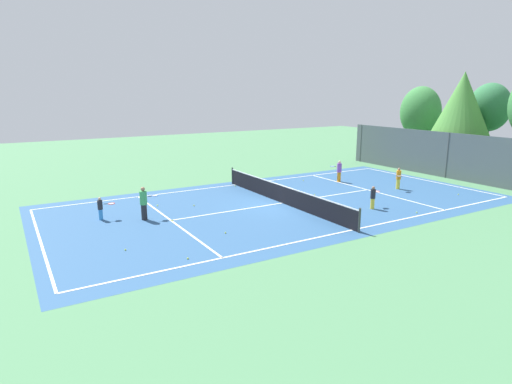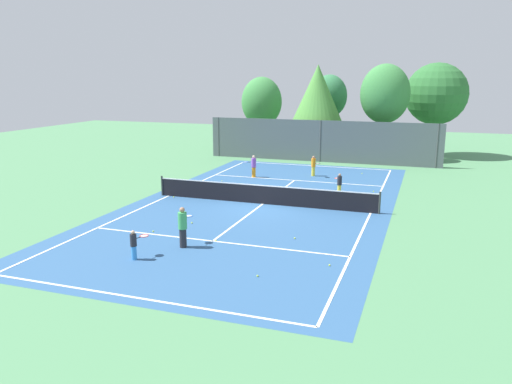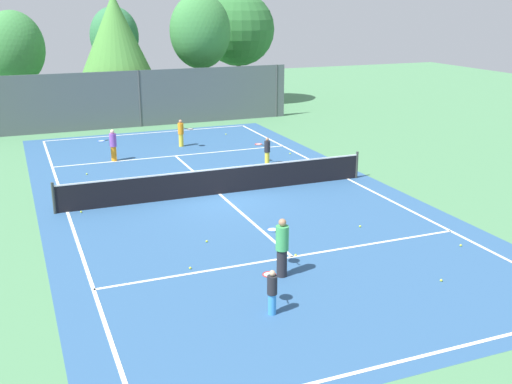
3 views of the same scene
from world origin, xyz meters
TOP-DOWN VIEW (x-y plane):
  - ground_plane at (0.00, 0.00)m, footprint 80.00×80.00m
  - court_surface at (0.00, 0.00)m, footprint 13.00×25.00m
  - tennis_net at (0.00, 0.00)m, footprint 11.90×0.10m
  - perimeter_fence at (0.00, 14.00)m, footprint 18.00×0.12m
  - tree_1 at (-0.38, 18.98)m, footprint 3.00×3.02m
  - tree_2 at (-6.35, 18.70)m, footprint 3.62×3.07m
  - tree_4 at (-0.79, 16.21)m, footprint 4.14×4.14m
  - player_0 at (0.80, 8.21)m, footprint 0.75×0.77m
  - player_1 at (-1.83, -9.18)m, footprint 0.46×0.82m
  - player_2 at (3.36, 3.40)m, footprint 0.56×0.83m
  - player_3 at (-2.82, 6.53)m, footprint 0.89×0.51m
  - player_4 at (-0.79, -7.41)m, footprint 0.37×0.91m
  - ball_crate at (0.12, 1.25)m, footprint 0.39×0.31m
  - tennis_ball_0 at (-2.90, -6.11)m, footprint 0.07×0.07m
  - tennis_ball_1 at (-0.54, 2.66)m, footprint 0.07×0.07m
  - tennis_ball_2 at (3.04, -5.04)m, footprint 0.07×0.07m
  - tennis_ball_3 at (0.12, -6.37)m, footprint 0.07×0.07m
  - tennis_ball_4 at (3.77, 10.02)m, footprint 0.07×0.07m
  - tennis_ball_5 at (3.60, 1.81)m, footprint 0.07×0.07m
  - tennis_ball_6 at (-4.26, 4.62)m, footprint 0.07×0.07m
  - tennis_ball_7 at (5.12, 4.70)m, footprint 0.07×0.07m
  - tennis_ball_8 at (2.89, -9.27)m, footprint 0.07×0.07m
  - tennis_ball_9 at (-1.90, -4.42)m, footprint 0.07×0.07m
  - tennis_ball_10 at (2.19, 0.43)m, footprint 0.07×0.07m
  - tennis_ball_11 at (-5.43, 3.06)m, footprint 0.07×0.07m
  - tennis_ball_12 at (4.96, -7.54)m, footprint 0.07×0.07m
  - tennis_ball_13 at (-5.07, -0.24)m, footprint 0.07×0.07m

SIDE VIEW (x-z plane):
  - ground_plane at x=0.00m, z-range 0.00..0.00m
  - court_surface at x=0.00m, z-range 0.00..0.01m
  - tennis_ball_0 at x=-2.90m, z-range 0.00..0.07m
  - tennis_ball_1 at x=-0.54m, z-range 0.00..0.07m
  - tennis_ball_2 at x=3.04m, z-range 0.00..0.07m
  - tennis_ball_3 at x=0.12m, z-range 0.00..0.07m
  - tennis_ball_4 at x=3.77m, z-range 0.00..0.07m
  - tennis_ball_5 at x=3.60m, z-range 0.00..0.07m
  - tennis_ball_6 at x=-4.26m, z-range 0.00..0.07m
  - tennis_ball_7 at x=5.12m, z-range 0.00..0.07m
  - tennis_ball_8 at x=2.89m, z-range 0.00..0.07m
  - tennis_ball_9 at x=-1.90m, z-range 0.00..0.07m
  - tennis_ball_10 at x=2.19m, z-range 0.00..0.07m
  - tennis_ball_11 at x=-5.43m, z-range 0.00..0.07m
  - tennis_ball_12 at x=4.96m, z-range 0.00..0.07m
  - tennis_ball_13 at x=-5.07m, z-range 0.00..0.07m
  - ball_crate at x=0.12m, z-range -0.03..0.40m
  - tennis_net at x=0.00m, z-range -0.04..1.06m
  - player_1 at x=-1.83m, z-range 0.03..1.13m
  - player_2 at x=3.36m, z-range 0.03..1.23m
  - player_0 at x=0.80m, z-range 0.03..1.37m
  - player_3 at x=-2.82m, z-range 0.03..1.47m
  - player_4 at x=-0.79m, z-range 0.03..1.63m
  - perimeter_fence at x=0.00m, z-range 0.00..3.20m
  - tree_2 at x=-6.35m, z-range 1.02..7.46m
  - tree_1 at x=-0.38m, z-range 1.48..8.10m
  - tree_4 at x=-0.79m, z-range 1.38..8.77m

